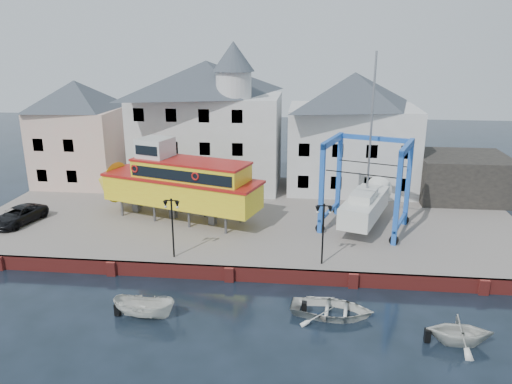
# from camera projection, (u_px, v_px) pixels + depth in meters

# --- Properties ---
(ground) EXTENTS (140.00, 140.00, 0.00)m
(ground) POSITION_uv_depth(u_px,v_px,m) (229.00, 281.00, 32.77)
(ground) COLOR black
(ground) RESTS_ON ground
(hardstanding) EXTENTS (44.00, 22.00, 1.00)m
(hardstanding) POSITION_uv_depth(u_px,v_px,m) (249.00, 217.00, 43.05)
(hardstanding) COLOR #6E655D
(hardstanding) RESTS_ON ground
(quay_wall) EXTENTS (44.00, 0.47, 1.00)m
(quay_wall) POSITION_uv_depth(u_px,v_px,m) (230.00, 273.00, 32.72)
(quay_wall) COLOR maroon
(quay_wall) RESTS_ON ground
(building_pink) EXTENTS (8.00, 7.00, 10.30)m
(building_pink) POSITION_uv_depth(u_px,v_px,m) (79.00, 133.00, 49.85)
(building_pink) COLOR #DCA899
(building_pink) RESTS_ON hardstanding
(building_white_main) EXTENTS (14.00, 8.30, 14.00)m
(building_white_main) POSITION_uv_depth(u_px,v_px,m) (209.00, 123.00, 48.52)
(building_white_main) COLOR #BBBBB8
(building_white_main) RESTS_ON hardstanding
(building_white_right) EXTENTS (12.00, 8.00, 11.20)m
(building_white_right) POSITION_uv_depth(u_px,v_px,m) (352.00, 132.00, 47.90)
(building_white_right) COLOR #BBBBB8
(building_white_right) RESTS_ON hardstanding
(shed_dark) EXTENTS (8.00, 7.00, 4.00)m
(shed_dark) POSITION_uv_depth(u_px,v_px,m) (461.00, 176.00, 46.06)
(shed_dark) COLOR black
(shed_dark) RESTS_ON hardstanding
(lamp_post_left) EXTENTS (1.12, 0.32, 4.20)m
(lamp_post_left) POSITION_uv_depth(u_px,v_px,m) (172.00, 213.00, 33.07)
(lamp_post_left) COLOR black
(lamp_post_left) RESTS_ON hardstanding
(lamp_post_right) EXTENTS (1.12, 0.32, 4.20)m
(lamp_post_right) POSITION_uv_depth(u_px,v_px,m) (324.00, 219.00, 32.04)
(lamp_post_right) COLOR black
(lamp_post_right) RESTS_ON hardstanding
(tour_boat) EXTENTS (15.50, 8.01, 6.59)m
(tour_boat) POSITION_uv_depth(u_px,v_px,m) (172.00, 182.00, 40.41)
(tour_boat) COLOR #59595E
(tour_boat) RESTS_ON hardstanding
(travel_lift) EXTENTS (7.49, 9.12, 13.40)m
(travel_lift) POSITION_uv_depth(u_px,v_px,m) (367.00, 198.00, 39.13)
(travel_lift) COLOR #124BA3
(travel_lift) RESTS_ON hardstanding
(van) EXTENTS (3.26, 5.22, 1.35)m
(van) POSITION_uv_depth(u_px,v_px,m) (18.00, 215.00, 39.89)
(van) COLOR black
(van) RESTS_ON hardstanding
(motorboat_a) EXTENTS (3.81, 1.74, 1.43)m
(motorboat_a) POSITION_uv_depth(u_px,v_px,m) (145.00, 317.00, 28.58)
(motorboat_a) COLOR silver
(motorboat_a) RESTS_ON ground
(motorboat_b) EXTENTS (5.07, 3.87, 0.98)m
(motorboat_b) POSITION_uv_depth(u_px,v_px,m) (332.00, 315.00, 28.77)
(motorboat_b) COLOR silver
(motorboat_b) RESTS_ON ground
(motorboat_c) EXTENTS (3.44, 2.99, 1.79)m
(motorboat_c) POSITION_uv_depth(u_px,v_px,m) (458.00, 344.00, 26.09)
(motorboat_c) COLOR silver
(motorboat_c) RESTS_ON ground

